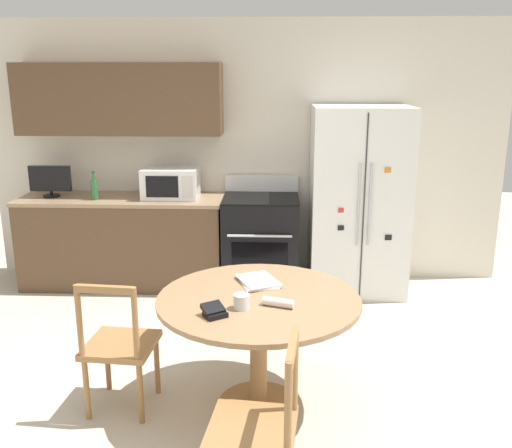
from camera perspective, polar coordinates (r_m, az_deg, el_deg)
ground_plane at (r=3.79m, az=-3.39°, el=-18.69°), size 14.00×14.00×0.00m
back_wall at (r=5.80m, az=-4.15°, el=8.44°), size 5.20×0.44×2.60m
kitchen_counter at (r=5.88m, az=-13.07°, el=-1.66°), size 2.01×0.64×0.90m
refrigerator at (r=5.56m, az=10.21°, el=2.27°), size 0.91×0.72×1.79m
oven_range at (r=5.64m, az=0.48°, el=-1.77°), size 0.73×0.68×1.08m
microwave at (r=5.63m, az=-8.52°, el=4.08°), size 0.53×0.38×0.29m
countertop_tv at (r=5.95m, az=-19.89°, el=4.16°), size 0.40×0.16×0.31m
counter_bottle at (r=5.71m, az=-15.86°, el=3.38°), size 0.07×0.07×0.27m
dining_table at (r=3.60m, az=0.26°, el=-9.36°), size 1.26×1.26×0.76m
dining_chair_near at (r=2.92m, az=0.20°, el=-19.80°), size 0.46×0.46×0.90m
dining_chair_left at (r=3.75m, az=-13.51°, el=-11.81°), size 0.45×0.45×0.90m
candle_glass at (r=3.37m, az=-1.47°, el=-7.85°), size 0.10×0.10×0.09m
folded_napkin at (r=3.40m, az=2.24°, el=-7.84°), size 0.20×0.11×0.05m
wallet at (r=3.29m, az=-4.21°, el=-8.72°), size 0.17×0.17×0.07m
mail_stack at (r=3.76m, az=0.21°, el=-5.75°), size 0.33×0.36×0.02m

